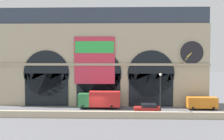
{
  "coord_description": "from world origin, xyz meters",
  "views": [
    {
      "loc": [
        4.43,
        -46.93,
        10.09
      ],
      "look_at": [
        2.56,
        5.0,
        6.82
      ],
      "focal_mm": 44.8,
      "sensor_mm": 36.0,
      "label": 1
    }
  ],
  "objects_px": {
    "box_truck_center": "(100,99)",
    "street_lamp_quayside": "(160,89)",
    "car_mideast": "(148,108)",
    "van_east": "(202,102)"
  },
  "relations": [
    {
      "from": "van_east",
      "to": "street_lamp_quayside",
      "type": "relative_size",
      "value": 0.75
    },
    {
      "from": "car_mideast",
      "to": "van_east",
      "type": "height_order",
      "value": "van_east"
    },
    {
      "from": "car_mideast",
      "to": "street_lamp_quayside",
      "type": "xyz_separation_m",
      "value": [
        1.66,
        -3.14,
        3.61
      ]
    },
    {
      "from": "box_truck_center",
      "to": "car_mideast",
      "type": "relative_size",
      "value": 1.7
    },
    {
      "from": "box_truck_center",
      "to": "van_east",
      "type": "relative_size",
      "value": 1.44
    },
    {
      "from": "box_truck_center",
      "to": "van_east",
      "type": "bearing_deg",
      "value": -0.54
    },
    {
      "from": "box_truck_center",
      "to": "street_lamp_quayside",
      "type": "bearing_deg",
      "value": -33.55
    },
    {
      "from": "box_truck_center",
      "to": "van_east",
      "type": "height_order",
      "value": "box_truck_center"
    },
    {
      "from": "box_truck_center",
      "to": "car_mideast",
      "type": "bearing_deg",
      "value": -22.52
    },
    {
      "from": "box_truck_center",
      "to": "street_lamp_quayside",
      "type": "height_order",
      "value": "street_lamp_quayside"
    }
  ]
}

